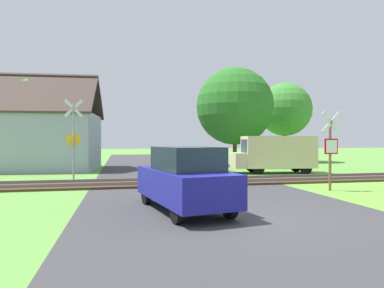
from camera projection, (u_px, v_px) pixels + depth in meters
ground_plane at (239, 217)px, 8.69m from camera, size 160.00×160.00×0.00m
road_asphalt at (217, 203)px, 10.64m from camera, size 8.32×80.00×0.01m
rail_track at (186, 182)px, 15.64m from camera, size 60.00×2.60×0.22m
stop_sign_near at (331, 147)px, 13.29m from camera, size 0.88×0.17×3.10m
crossing_sign_far at (73, 136)px, 16.16m from camera, size 0.87×0.17×3.94m
house at (35, 139)px, 23.12m from camera, size 8.84×7.11×6.51m
tree_left at (33, 110)px, 24.17m from camera, size 5.06×5.06×6.66m
tree_right at (235, 106)px, 26.85m from camera, size 6.05×6.05×7.70m
tree_far at (285, 110)px, 31.99m from camera, size 4.96×4.96×7.40m
mail_truck at (275, 153)px, 20.75m from camera, size 5.09×2.44×2.24m
parked_car at (184, 179)px, 9.48m from camera, size 2.36×4.24×1.78m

